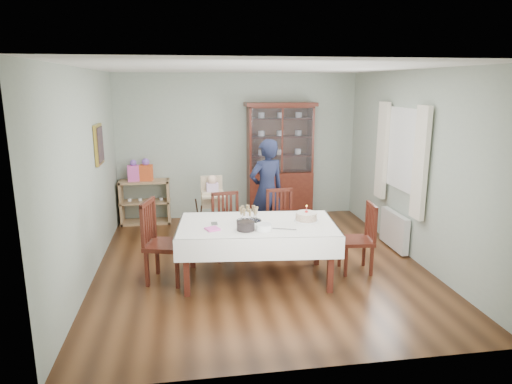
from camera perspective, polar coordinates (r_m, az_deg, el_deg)
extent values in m
plane|color=#593319|center=(6.58, 0.45, -8.96)|extent=(5.00, 5.00, 0.00)
plane|color=#9EAA99|center=(8.64, -2.22, 5.70)|extent=(4.50, 0.00, 4.50)
plane|color=#9EAA99|center=(6.25, -20.36, 1.92)|extent=(0.00, 5.00, 5.00)
plane|color=#9EAA99|center=(6.92, 19.22, 3.05)|extent=(0.00, 5.00, 5.00)
plane|color=white|center=(6.09, 0.50, 15.25)|extent=(5.00, 5.00, 0.00)
cube|color=#4B1F12|center=(5.85, 0.12, -4.33)|extent=(1.99, 1.23, 0.06)
cube|color=white|center=(5.84, 0.12, -4.01)|extent=(2.10, 1.34, 0.01)
cube|color=#4B1F12|center=(8.69, 2.94, -0.31)|extent=(1.20, 0.45, 0.90)
cube|color=white|center=(8.32, 3.29, 6.43)|extent=(1.12, 0.01, 1.16)
cube|color=#4B1F12|center=(8.46, 3.07, 10.89)|extent=(1.30, 0.48, 0.07)
cube|color=tan|center=(8.68, -13.53, -3.62)|extent=(0.90, 0.38, 0.04)
cube|color=tan|center=(8.58, -13.67, -1.19)|extent=(0.90, 0.38, 0.03)
cube|color=tan|center=(8.50, -13.81, 1.29)|extent=(0.90, 0.38, 0.04)
cube|color=tan|center=(8.63, -16.45, -1.29)|extent=(0.04, 0.38, 0.80)
cube|color=tan|center=(8.56, -10.87, -1.10)|extent=(0.04, 0.38, 0.80)
cube|color=gold|center=(6.97, -19.06, 5.63)|extent=(0.04, 0.48, 0.58)
cube|color=white|center=(7.14, 18.01, 5.06)|extent=(0.04, 1.02, 1.22)
cube|color=silver|center=(6.58, 19.88, 3.39)|extent=(0.07, 0.30, 1.55)
cube|color=silver|center=(7.68, 15.50, 5.02)|extent=(0.07, 0.30, 1.55)
cube|color=white|center=(7.38, 16.90, -4.57)|extent=(0.10, 0.80, 0.55)
cube|color=#4B1F12|center=(6.67, -3.49, -4.67)|extent=(0.48, 0.48, 0.05)
cube|color=#4B1F12|center=(6.78, -3.89, -2.09)|extent=(0.41, 0.09, 0.50)
cube|color=#4B1F12|center=(6.87, 3.33, -4.14)|extent=(0.46, 0.46, 0.05)
cube|color=#4B1F12|center=(6.97, 2.92, -1.62)|extent=(0.41, 0.07, 0.50)
cube|color=#4B1F12|center=(5.98, -11.17, -6.52)|extent=(0.59, 0.59, 0.05)
cube|color=#4B1F12|center=(5.96, -13.30, -3.71)|extent=(0.17, 0.45, 0.57)
cube|color=#4B1F12|center=(6.34, 12.39, -5.98)|extent=(0.46, 0.46, 0.05)
cube|color=#4B1F12|center=(6.32, 14.19, -3.67)|extent=(0.07, 0.41, 0.50)
imported|color=black|center=(7.30, 1.33, 0.15)|extent=(0.71, 0.58, 1.67)
cube|color=tan|center=(7.44, -5.45, -0.83)|extent=(0.36, 0.32, 0.25)
cube|color=tan|center=(7.39, -5.49, 0.73)|extent=(0.35, 0.07, 0.29)
cube|color=tan|center=(7.42, -5.47, -0.21)|extent=(0.38, 0.18, 0.03)
cube|color=silver|center=(7.40, -5.48, 0.42)|extent=(0.19, 0.15, 0.19)
sphere|color=beige|center=(7.37, -5.51, 1.52)|extent=(0.16, 0.16, 0.16)
cylinder|color=silver|center=(5.91, -0.90, -3.69)|extent=(0.32, 0.32, 0.01)
torus|color=silver|center=(5.91, -0.90, -3.61)|extent=(0.33, 0.33, 0.01)
cylinder|color=white|center=(5.97, 6.29, -3.57)|extent=(0.32, 0.32, 0.02)
cylinder|color=brown|center=(5.95, 6.31, -3.04)|extent=(0.27, 0.27, 0.10)
cylinder|color=silver|center=(5.94, 6.32, -2.57)|extent=(0.27, 0.27, 0.01)
cylinder|color=#F24C4C|center=(5.93, 6.33, -2.13)|extent=(0.01, 0.01, 0.08)
sphere|color=yellow|center=(5.92, 6.34, -1.73)|extent=(0.02, 0.02, 0.02)
cylinder|color=black|center=(5.57, -1.30, -4.27)|extent=(0.29, 0.29, 0.11)
cylinder|color=white|center=(5.55, 0.95, -4.44)|extent=(0.23, 0.23, 0.08)
cube|color=#EB56B5|center=(5.61, -5.47, -4.62)|extent=(0.20, 0.20, 0.02)
cube|color=silver|center=(5.61, 3.58, -4.65)|extent=(0.29, 0.13, 0.01)
cube|color=#EB56B5|center=(8.47, -15.03, 2.29)|extent=(0.22, 0.15, 0.28)
sphere|color=#E533B2|center=(8.43, -15.11, 3.55)|extent=(0.11, 0.11, 0.11)
cube|color=#E55524|center=(8.44, -13.57, 2.35)|extent=(0.24, 0.18, 0.29)
sphere|color=#E533B2|center=(8.41, -13.64, 3.68)|extent=(0.13, 0.13, 0.13)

